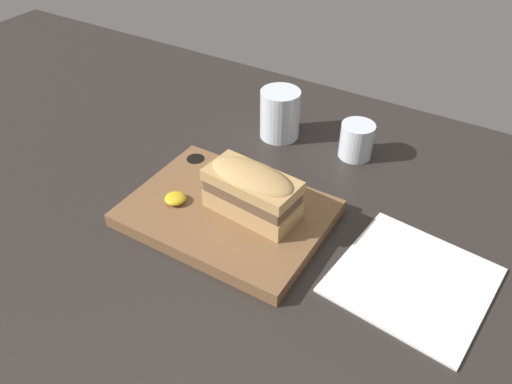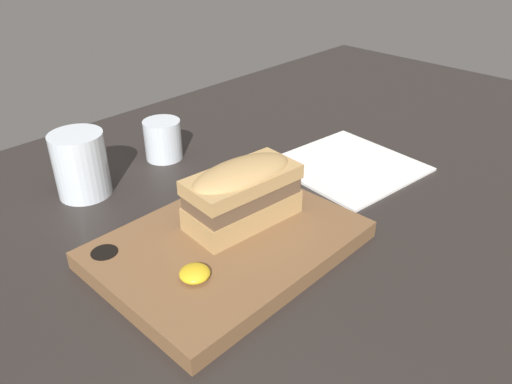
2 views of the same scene
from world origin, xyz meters
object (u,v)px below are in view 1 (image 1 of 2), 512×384
at_px(serving_board, 227,213).
at_px(napkin, 412,280).
at_px(wine_glass, 356,142).
at_px(water_glass, 279,117).
at_px(sandwich, 252,189).

relative_size(serving_board, napkin, 1.39).
bearing_deg(wine_glass, serving_board, -111.61).
xyz_separation_m(serving_board, wine_glass, (0.11, 0.27, 0.02)).
xyz_separation_m(serving_board, water_glass, (-0.05, 0.25, 0.03)).
bearing_deg(napkin, serving_board, -175.30).
distance_m(water_glass, wine_glass, 0.16).
height_order(serving_board, wine_glass, wine_glass).
bearing_deg(serving_board, sandwich, 17.58).
xyz_separation_m(wine_glass, napkin, (0.19, -0.24, -0.03)).
distance_m(water_glass, napkin, 0.41).
bearing_deg(sandwich, water_glass, 109.93).
xyz_separation_m(water_glass, napkin, (0.34, -0.23, -0.04)).
bearing_deg(sandwich, napkin, 2.66).
relative_size(water_glass, wine_glass, 1.45).
bearing_deg(wine_glass, napkin, -52.57).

